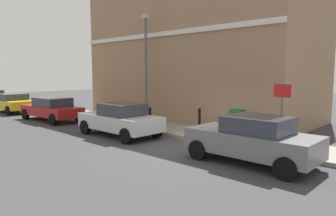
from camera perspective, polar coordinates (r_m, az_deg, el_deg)
The scene contains 12 objects.
ground at distance 11.70m, azimuth 4.82°, elevation -7.39°, with size 80.00×80.00×0.00m, color #38383A.
sidewalk at distance 17.24m, azimuth -6.73°, elevation -2.69°, with size 2.32×30.00×0.15m, color gray.
corner_building at distance 19.48m, azimuth 5.88°, elevation 9.68°, with size 6.79×13.50×7.82m.
car_grey at distance 9.93m, azimuth 15.32°, elevation -5.54°, with size 1.87×4.00×1.49m.
car_silver at distance 13.94m, azimuth -8.77°, elevation -2.08°, with size 1.90×4.07×1.47m.
car_red at distance 19.46m, azimuth -20.64°, elevation -0.10°, with size 1.91×4.52×1.38m.
car_yellow at distance 24.69m, azimuth -26.64°, elevation 0.88°, with size 2.01×3.95×1.35m.
utility_cabinet at distance 13.23m, azimuth 12.52°, elevation -2.90°, with size 0.46×0.61×1.15m.
bollard_near_cabinet at distance 14.42m, azimuth 5.80°, elevation -1.93°, with size 0.14×0.14×1.04m.
bollard_far_kerb at distance 14.75m, azimuth -3.31°, elevation -1.72°, with size 0.14×0.14×1.04m.
street_sign at distance 11.21m, azimuth 20.25°, elevation 0.26°, with size 0.08×0.60×2.30m.
lamppost at distance 16.79m, azimuth -4.10°, elevation 8.15°, with size 0.20×0.44×5.72m.
Camera 1 is at (-8.94, -7.01, 2.78)m, focal length 33.11 mm.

